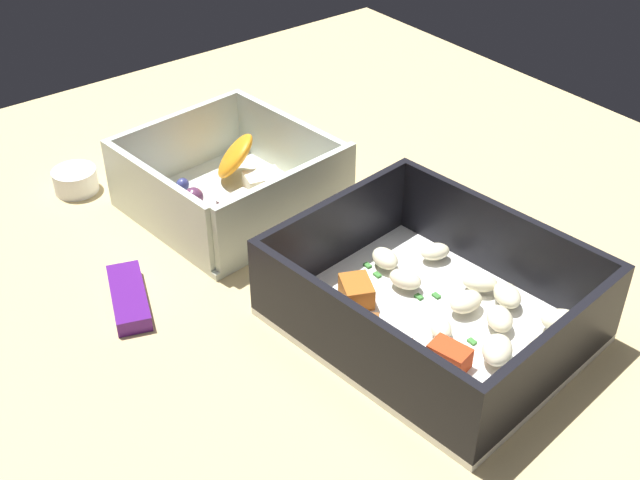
{
  "coord_description": "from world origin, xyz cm",
  "views": [
    {
      "loc": [
        -40.85,
        30.4,
        39.72
      ],
      "look_at": [
        -1.19,
        -0.23,
        4.0
      ],
      "focal_mm": 45.43,
      "sensor_mm": 36.0,
      "label": 1
    }
  ],
  "objects_px": {
    "candy_bar": "(129,297)",
    "paper_cup_liner": "(75,180)",
    "fruit_bowl": "(231,187)",
    "pasta_container": "(434,305)"
  },
  "relations": [
    {
      "from": "pasta_container",
      "to": "paper_cup_liner",
      "type": "height_order",
      "value": "pasta_container"
    },
    {
      "from": "fruit_bowl",
      "to": "paper_cup_liner",
      "type": "relative_size",
      "value": 4.22
    },
    {
      "from": "pasta_container",
      "to": "paper_cup_liner",
      "type": "relative_size",
      "value": 5.54
    },
    {
      "from": "pasta_container",
      "to": "paper_cup_liner",
      "type": "bearing_deg",
      "value": 14.2
    },
    {
      "from": "candy_bar",
      "to": "paper_cup_liner",
      "type": "xyz_separation_m",
      "value": [
        0.17,
        -0.03,
        0.0
      ]
    },
    {
      "from": "pasta_container",
      "to": "fruit_bowl",
      "type": "height_order",
      "value": "pasta_container"
    },
    {
      "from": "pasta_container",
      "to": "candy_bar",
      "type": "distance_m",
      "value": 0.22
    },
    {
      "from": "fruit_bowl",
      "to": "candy_bar",
      "type": "xyz_separation_m",
      "value": [
        -0.06,
        0.13,
        -0.01
      ]
    },
    {
      "from": "candy_bar",
      "to": "paper_cup_liner",
      "type": "height_order",
      "value": "paper_cup_liner"
    },
    {
      "from": "pasta_container",
      "to": "candy_bar",
      "type": "height_order",
      "value": "pasta_container"
    }
  ]
}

